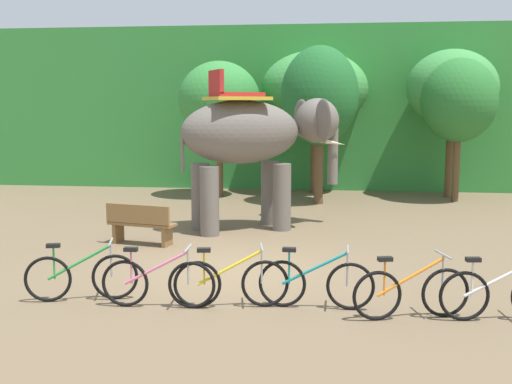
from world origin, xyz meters
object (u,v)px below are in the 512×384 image
tree_right (320,96)px  bike_teal (316,283)px  tree_center_left (459,101)px  bike_green (81,276)px  elephant (254,138)px  tree_far_left (452,88)px  bike_white (500,294)px  tree_left (219,101)px  tree_center (314,89)px  bike_pink (158,282)px  wooden_bench (140,223)px  bike_yellow (231,282)px  bike_orange (411,292)px

tree_right → bike_teal: size_ratio=2.77×
tree_center_left → bike_green: bearing=-124.9°
elephant → bike_teal: (1.64, -5.82, -1.82)m
tree_far_left → bike_white: tree_far_left is taller
bike_teal → bike_white: bearing=-5.2°
tree_left → bike_green: 11.41m
tree_center_left → elephant: tree_center_left is taller
tree_center → bike_white: (2.96, -12.63, -3.13)m
bike_pink → tree_center: bearing=81.4°
tree_left → wooden_bench: size_ratio=2.82×
tree_left → wooden_bench: (-0.42, -7.24, -2.64)m
tree_far_left → bike_yellow: (-5.24, -11.92, -3.14)m
bike_orange → wooden_bench: bearing=141.9°
bike_pink → bike_orange: same height
bike_green → bike_orange: 4.92m
tree_left → bike_yellow: size_ratio=2.59×
tree_far_left → bike_yellow: 13.39m
tree_center_left → tree_far_left: bearing=92.9°
tree_center_left → bike_yellow: size_ratio=2.60×
tree_far_left → bike_orange: tree_far_left is taller
bike_white → tree_far_left: bearing=83.2°
bike_green → tree_right: bearing=71.2°
bike_green → bike_yellow: bearing=-1.1°
tree_far_left → bike_pink: size_ratio=2.77×
bike_orange → bike_yellow: bearing=175.8°
tree_left → tree_far_left: tree_far_left is taller
tree_far_left → bike_yellow: tree_far_left is taller
tree_right → wooden_bench: 7.64m
bike_pink → bike_teal: (2.32, 0.24, 0.00)m
bike_yellow → bike_white: (3.80, -0.13, 0.00)m
bike_orange → wooden_bench: bike_orange is taller
bike_teal → tree_right: bearing=91.0°
tree_left → tree_center: bearing=24.7°
tree_center → tree_far_left: 4.44m
tree_left → bike_pink: (1.10, -11.25, -2.74)m
tree_center → bike_yellow: bearing=-93.8°
tree_far_left → tree_center_left: bearing=-87.1°
tree_center → tree_right: 2.53m
tree_left → bike_yellow: 11.65m
bike_white → tree_center: bearing=103.2°
tree_center → tree_far_left: tree_center is taller
elephant → tree_left: bearing=108.9°
tree_center_left → elephant: 7.65m
tree_center → bike_teal: size_ratio=2.80×
wooden_bench → tree_left: bearing=86.7°
bike_white → wooden_bench: bike_white is taller
tree_center → bike_white: size_ratio=2.81×
bike_pink → bike_orange: 3.66m
tree_center_left → bike_orange: 11.80m
bike_yellow → elephant: bearing=93.8°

